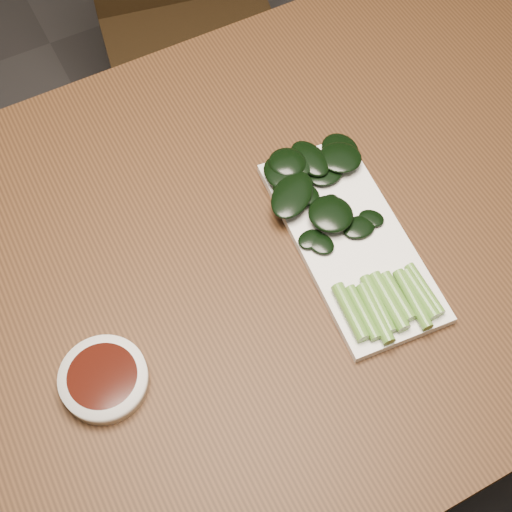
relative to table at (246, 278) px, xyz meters
The scene contains 6 objects.
ground 0.68m from the table, ahead, with size 6.00×6.00×0.00m, color #2C2A29.
table is the anchor object (origin of this frame).
chair_far 0.79m from the table, 72.14° to the left, with size 0.45×0.45×0.89m.
sauce_bowl 0.26m from the table, 160.44° to the right, with size 0.11×0.11×0.03m.
serving_plate 0.16m from the table, 21.11° to the right, with size 0.17×0.33×0.01m.
gai_lan 0.16m from the table, ahead, with size 0.18×0.34×0.03m.
Camera 1 is at (-0.21, -0.43, 1.58)m, focal length 50.00 mm.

